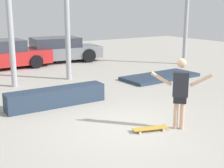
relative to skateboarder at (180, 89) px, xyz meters
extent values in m
plane|color=#B2ADA3|center=(-0.95, 0.70, -0.95)|extent=(36.00, 36.00, 0.00)
cylinder|color=#DBAD89|center=(-0.05, 0.05, -0.56)|extent=(0.11, 0.11, 0.78)
cylinder|color=#DBAD89|center=(0.05, -0.05, -0.56)|extent=(0.11, 0.11, 0.78)
cube|color=black|center=(0.00, 0.00, -0.23)|extent=(0.33, 0.32, 0.17)
cube|color=#26262D|center=(0.00, 0.00, 0.12)|extent=(0.37, 0.36, 0.57)
sphere|color=#DBAD89|center=(0.00, 0.00, 0.61)|extent=(0.22, 0.22, 0.22)
cylinder|color=#DBAD89|center=(-0.32, 0.30, 0.23)|extent=(0.41, 0.40, 0.33)
cylinder|color=#DBAD89|center=(0.32, -0.30, 0.23)|extent=(0.41, 0.40, 0.33)
cube|color=gold|center=(-0.65, 0.25, -0.88)|extent=(0.86, 0.45, 0.01)
cylinder|color=silver|center=(-0.34, 0.26, -0.92)|extent=(0.06, 0.05, 0.05)
cylinder|color=silver|center=(-0.41, 0.06, -0.92)|extent=(0.06, 0.05, 0.05)
cylinder|color=silver|center=(-0.88, 0.43, -0.92)|extent=(0.06, 0.05, 0.05)
cylinder|color=silver|center=(-0.95, 0.23, -0.92)|extent=(0.06, 0.05, 0.05)
cube|color=#28384C|center=(-1.67, 3.20, -0.69)|extent=(2.89, 0.61, 0.52)
cube|color=#28384C|center=(3.28, 4.31, -0.89)|extent=(3.23, 1.46, 0.12)
cylinder|color=#A5A8AD|center=(-2.03, 6.14, 2.00)|extent=(0.20, 0.20, 5.89)
cylinder|color=#A5A8AD|center=(0.12, 6.14, 2.00)|extent=(0.20, 0.20, 5.89)
cylinder|color=#A5A8AD|center=(6.50, 6.14, 2.00)|extent=(0.20, 0.20, 5.89)
cube|color=red|center=(-1.58, 9.93, -0.46)|extent=(4.59, 1.99, 0.63)
cylinder|color=black|center=(-0.22, 10.87, -0.64)|extent=(0.62, 0.24, 0.62)
cylinder|color=black|center=(-0.15, 9.10, -0.64)|extent=(0.62, 0.24, 0.62)
cube|color=slate|center=(1.49, 10.19, -0.46)|extent=(4.43, 2.22, 0.59)
cube|color=#2D333D|center=(1.32, 10.20, 0.08)|extent=(2.50, 1.88, 0.49)
cylinder|color=black|center=(2.89, 10.92, -0.60)|extent=(0.72, 0.29, 0.70)
cylinder|color=black|center=(2.71, 9.18, -0.60)|extent=(0.72, 0.29, 0.70)
cylinder|color=black|center=(0.26, 11.19, -0.60)|extent=(0.72, 0.29, 0.70)
cylinder|color=black|center=(0.08, 9.46, -0.60)|extent=(0.72, 0.29, 0.70)
camera|label=1|loc=(-5.04, -4.88, 1.80)|focal=50.00mm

